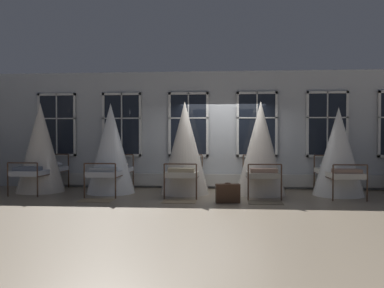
{
  "coord_description": "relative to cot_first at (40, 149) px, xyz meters",
  "views": [
    {
      "loc": [
        0.04,
        -10.89,
        1.58
      ],
      "look_at": [
        -0.82,
        -0.04,
        1.34
      ],
      "focal_mm": 37.79,
      "sensor_mm": 36.0,
      "label": 1
    }
  ],
  "objects": [
    {
      "name": "ground",
      "position": [
        5.07,
        0.0,
        -1.2
      ],
      "size": [
        26.31,
        26.31,
        0.0
      ],
      "primitive_type": "plane",
      "color": "gray"
    },
    {
      "name": "back_wall_with_windows",
      "position": [
        5.07,
        1.18,
        0.53
      ],
      "size": [
        14.15,
        0.1,
        3.48
      ],
      "primitive_type": "cube",
      "color": "silver",
      "rests_on": "ground"
    },
    {
      "name": "window_bank",
      "position": [
        5.07,
        1.06,
        -0.09
      ],
      "size": [
        11.29,
        0.1,
        2.79
      ],
      "color": "black",
      "rests_on": "ground"
    },
    {
      "name": "cot_first",
      "position": [
        0.0,
        0.0,
        0.0
      ],
      "size": [
        1.32,
        2.01,
        2.49
      ],
      "rotation": [
        0.0,
        0.0,
        1.55
      ],
      "color": "#4C3323",
      "rests_on": "ground"
    },
    {
      "name": "cot_second",
      "position": [
        2.03,
        -0.08,
        -0.02
      ],
      "size": [
        1.32,
        1.99,
        2.45
      ],
      "rotation": [
        0.0,
        0.0,
        1.57
      ],
      "color": "#4C3323",
      "rests_on": "ground"
    },
    {
      "name": "cot_third",
      "position": [
        4.06,
        -0.08,
        0.0
      ],
      "size": [
        1.32,
        2.0,
        2.49
      ],
      "rotation": [
        0.0,
        0.0,
        1.55
      ],
      "color": "#4C3323",
      "rests_on": "ground"
    },
    {
      "name": "cot_fourth",
      "position": [
        6.08,
        -0.05,
        0.0
      ],
      "size": [
        1.32,
        2.0,
        2.49
      ],
      "rotation": [
        0.0,
        0.0,
        1.59
      ],
      "color": "#4C3323",
      "rests_on": "ground"
    },
    {
      "name": "cot_fifth",
      "position": [
        8.11,
        -0.05,
        -0.08
      ],
      "size": [
        1.32,
        2.0,
        2.31
      ],
      "rotation": [
        0.0,
        0.0,
        1.58
      ],
      "color": "#4C3323",
      "rests_on": "ground"
    },
    {
      "name": "rug_second",
      "position": [
        2.04,
        -1.4,
        -1.2
      ],
      "size": [
        0.8,
        0.57,
        0.01
      ],
      "primitive_type": "cube",
      "rotation": [
        0.0,
        0.0,
        -0.01
      ],
      "color": "#8E7A5B",
      "rests_on": "ground"
    },
    {
      "name": "rug_third",
      "position": [
        4.06,
        -1.4,
        -1.2
      ],
      "size": [
        0.8,
        0.56,
        0.01
      ],
      "primitive_type": "cube",
      "rotation": [
        0.0,
        0.0,
        -0.0
      ],
      "color": "#8E7A5B",
      "rests_on": "ground"
    },
    {
      "name": "rug_fourth",
      "position": [
        6.08,
        -1.4,
        -1.2
      ],
      "size": [
        0.81,
        0.57,
        0.01
      ],
      "primitive_type": "cube",
      "rotation": [
        0.0,
        0.0,
        -0.01
      ],
      "color": "brown",
      "rests_on": "ground"
    },
    {
      "name": "suitcase_dark",
      "position": [
        5.2,
        -1.45,
        -0.98
      ],
      "size": [
        0.58,
        0.29,
        0.47
      ],
      "rotation": [
        0.0,
        0.0,
        0.16
      ],
      "color": "#472D1E",
      "rests_on": "ground"
    }
  ]
}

